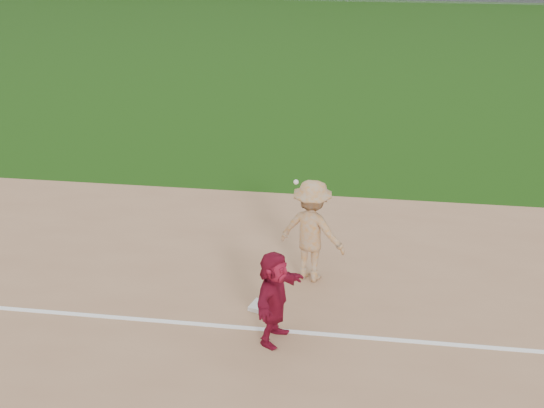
# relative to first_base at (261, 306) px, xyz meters

# --- Properties ---
(ground) EXTENTS (160.00, 160.00, 0.00)m
(ground) POSITION_rel_first_base_xyz_m (-0.04, 0.16, -0.06)
(ground) COLOR #19400C
(ground) RESTS_ON ground
(foul_line) EXTENTS (60.00, 0.10, 0.01)m
(foul_line) POSITION_rel_first_base_xyz_m (-0.04, -0.64, -0.03)
(foul_line) COLOR white
(foul_line) RESTS_ON infield_dirt
(first_base) EXTENTS (0.44, 0.44, 0.08)m
(first_base) POSITION_rel_first_base_xyz_m (0.00, 0.00, 0.00)
(first_base) COLOR silver
(first_base) RESTS_ON infield_dirt
(base_runner) EXTENTS (0.87, 1.56, 1.60)m
(base_runner) POSITION_rel_first_base_xyz_m (0.35, -0.88, 0.76)
(base_runner) COLOR maroon
(base_runner) RESTS_ON infield_dirt
(first_base_play) EXTENTS (1.45, 1.11, 2.20)m
(first_base_play) POSITION_rel_first_base_xyz_m (0.77, 1.20, 0.95)
(first_base_play) COLOR #949496
(first_base_play) RESTS_ON infield_dirt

